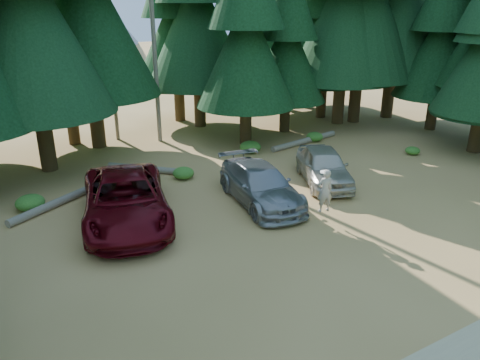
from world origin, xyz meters
The scene contains 18 objects.
ground centered at (0.00, 0.00, 0.00)m, with size 160.00×160.00×0.00m, color olive.
forest_belt_north centered at (0.00, 15.00, 0.00)m, with size 36.00×7.00×22.00m, color black, non-canonical shape.
snag_front centered at (0.80, 14.50, 6.00)m, with size 0.24×0.24×12.00m, color #696454.
snag_back centered at (-1.20, 16.00, 5.00)m, with size 0.20×0.20×10.00m, color #696454.
red_pickup centered at (-4.01, 5.19, 0.87)m, with size 2.89×6.28×1.74m, color #5C0710.
silver_minivan_center centered at (1.11, 4.24, 0.74)m, with size 2.07×5.10×1.48m, color #929599.
silver_minivan_right centered at (4.68, 4.71, 0.77)m, with size 1.81×4.51×1.54m, color beige.
frisbee_player centered at (2.07, 1.54, 1.28)m, with size 0.65×0.49×1.58m.
log_left centered at (-5.96, 7.90, 0.16)m, with size 0.31×0.31×4.39m, color #696454.
log_mid centered at (-1.70, 9.96, 0.15)m, with size 0.30×0.30×3.69m, color #696454.
log_right centered at (7.61, 9.87, 0.16)m, with size 0.32×0.32×4.98m, color #696454.
shrub_far_left centered at (-6.92, 8.04, 0.30)m, with size 1.09×1.09×0.60m, color #2A661E.
shrub_left centered at (-2.64, 7.26, 0.22)m, with size 0.80×0.80×0.44m, color #2A661E.
shrub_center_left centered at (-2.09, 8.95, 0.29)m, with size 1.06×1.06×0.58m, color #2A661E.
shrub_center_right centered at (-0.48, 8.22, 0.26)m, with size 0.95×0.95×0.52m, color #2A661E.
shrub_right centered at (4.12, 10.00, 0.31)m, with size 1.12×1.12×0.62m, color #2A661E.
shrub_far_right centered at (8.41, 10.00, 0.26)m, with size 0.95×0.95×0.52m, color #2A661E.
shrub_edge_east centered at (11.29, 5.50, 0.21)m, with size 0.75×0.75×0.41m, color #2A661E.
Camera 1 is at (-8.13, -10.15, 7.55)m, focal length 35.00 mm.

